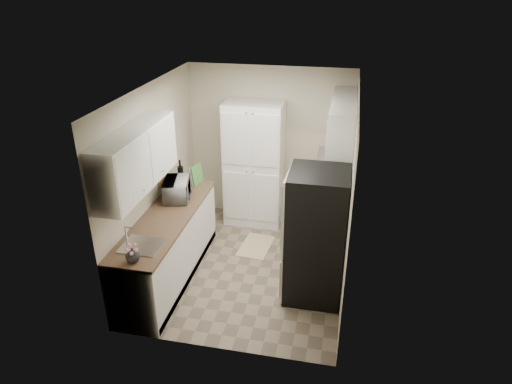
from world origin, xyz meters
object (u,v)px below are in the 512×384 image
refrigerator (316,236)px  pantry_cabinet (254,165)px  electric_range (322,230)px  wine_bottle (181,173)px  microwave (177,189)px  toaster_oven (329,170)px

refrigerator → pantry_cabinet: bearing=123.5°
pantry_cabinet → electric_range: bearing=-38.2°
refrigerator → wine_bottle: refrigerator is taller
electric_range → wine_bottle: (-2.11, 0.17, 0.61)m
microwave → wine_bottle: 0.49m
pantry_cabinet → toaster_oven: bearing=-2.8°
electric_range → toaster_oven: size_ratio=2.82×
refrigerator → microwave: size_ratio=3.41×
refrigerator → toaster_oven: (0.04, 1.67, 0.19)m
electric_range → wine_bottle: size_ratio=3.30×
pantry_cabinet → refrigerator: pantry_cabinet is taller
refrigerator → microwave: (-1.96, 0.50, 0.21)m
electric_range → toaster_oven: 1.03m
electric_range → wine_bottle: bearing=175.4°
refrigerator → toaster_oven: refrigerator is taller
pantry_cabinet → wine_bottle: (-0.94, -0.75, 0.09)m
pantry_cabinet → microwave: bearing=-123.8°
refrigerator → electric_range: bearing=87.5°
microwave → wine_bottle: (-0.12, 0.47, 0.03)m
pantry_cabinet → refrigerator: bearing=-56.5°
refrigerator → wine_bottle: 2.31m
electric_range → refrigerator: refrigerator is taller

